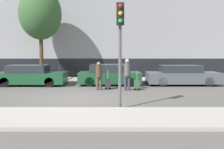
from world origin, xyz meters
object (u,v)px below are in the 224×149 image
at_px(parked_bicycle, 61,75).
at_px(bare_tree_near_crossing, 39,14).
at_px(pedestrian_left, 98,74).
at_px(parked_car_1, 108,75).
at_px(traffic_light, 119,35).
at_px(parked_car_2, 181,76).
at_px(trolley_left, 107,83).
at_px(trolley_right, 136,84).
at_px(parked_car_0, 30,76).
at_px(pedestrian_right, 126,72).

height_order(parked_bicycle, bare_tree_near_crossing, bare_tree_near_crossing).
bearing_deg(bare_tree_near_crossing, pedestrian_left, -44.36).
distance_m(parked_car_1, traffic_light, 7.36).
xyz_separation_m(parked_car_2, traffic_light, (-4.29, -6.95, 2.19)).
xyz_separation_m(trolley_left, trolley_right, (1.65, -0.34, -0.02)).
relative_size(parked_car_0, parked_car_2, 0.95).
height_order(trolley_left, parked_bicycle, trolley_left).
bearing_deg(parked_car_0, pedestrian_right, -19.26).
bearing_deg(pedestrian_left, trolley_left, 179.94).
height_order(parked_car_1, bare_tree_near_crossing, bare_tree_near_crossing).
bearing_deg(parked_bicycle, trolley_right, -40.81).
height_order(trolley_right, bare_tree_near_crossing, bare_tree_near_crossing).
height_order(pedestrian_right, parked_bicycle, pedestrian_right).
distance_m(parked_car_1, bare_tree_near_crossing, 6.97).
bearing_deg(pedestrian_right, trolley_right, 179.93).
relative_size(trolley_left, trolley_right, 1.04).
xyz_separation_m(parked_car_2, bare_tree_near_crossing, (-9.83, 2.25, 4.30)).
distance_m(parked_car_0, parked_car_1, 5.12).
xyz_separation_m(parked_car_2, parked_bicycle, (-8.33, 2.16, -0.13)).
bearing_deg(parked_car_1, parked_car_2, -0.78).
distance_m(parked_car_2, trolley_right, 3.93).
height_order(pedestrian_left, bare_tree_near_crossing, bare_tree_near_crossing).
height_order(parked_car_2, trolley_left, parked_car_2).
height_order(parked_car_0, bare_tree_near_crossing, bare_tree_near_crossing).
bearing_deg(pedestrian_right, traffic_light, 82.98).
bearing_deg(trolley_left, trolley_right, -11.69).
bearing_deg(trolley_right, parked_car_0, 162.23).
bearing_deg(parked_car_2, bare_tree_near_crossing, 167.08).
xyz_separation_m(pedestrian_left, trolley_right, (2.16, -0.15, -0.57)).
bearing_deg(bare_tree_near_crossing, parked_car_1, -23.45).
xyz_separation_m(parked_car_2, trolley_left, (-4.83, -1.94, -0.26)).
xyz_separation_m(parked_car_0, parked_car_1, (5.12, 0.19, 0.01)).
height_order(pedestrian_right, bare_tree_near_crossing, bare_tree_near_crossing).
bearing_deg(parked_car_2, pedestrian_left, -158.34).
bearing_deg(parked_car_1, parked_bicycle, 149.39).
distance_m(pedestrian_right, bare_tree_near_crossing, 8.53).
bearing_deg(parked_car_0, bare_tree_near_crossing, 88.30).
bearing_deg(parked_car_1, bare_tree_near_crossing, 156.55).
xyz_separation_m(parked_bicycle, bare_tree_near_crossing, (-1.50, 0.09, 4.43)).
bearing_deg(parked_car_0, pedestrian_left, -23.72).
bearing_deg(trolley_right, parked_car_1, 124.27).
xyz_separation_m(trolley_right, bare_tree_near_crossing, (-6.64, 4.53, 4.58)).
bearing_deg(trolley_right, parked_bicycle, 139.19).
bearing_deg(traffic_light, trolley_left, 96.20).
bearing_deg(traffic_light, parked_car_1, 94.02).
bearing_deg(parked_car_2, traffic_light, -121.67).
xyz_separation_m(parked_car_1, bare_tree_near_crossing, (-5.04, 2.19, 4.28)).
distance_m(parked_car_2, pedestrian_left, 5.76).
distance_m(pedestrian_right, traffic_light, 5.03).
relative_size(parked_car_2, bare_tree_near_crossing, 0.70).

